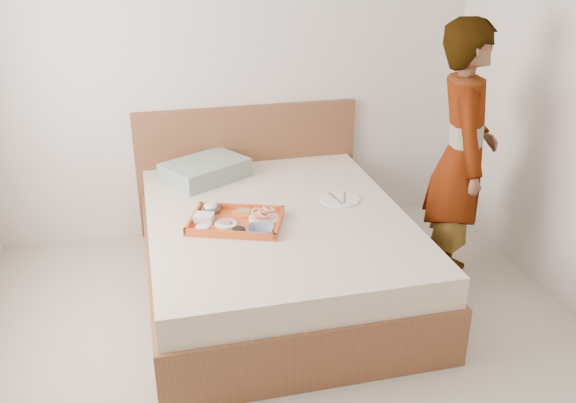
# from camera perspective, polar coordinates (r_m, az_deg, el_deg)

# --- Properties ---
(ground) EXTENTS (3.50, 4.00, 0.01)m
(ground) POSITION_cam_1_polar(r_m,az_deg,el_deg) (3.24, 1.78, -17.22)
(ground) COLOR beige
(ground) RESTS_ON ground
(wall_back) EXTENTS (3.50, 0.01, 2.60)m
(wall_back) POSITION_cam_1_polar(r_m,az_deg,el_deg) (4.48, -4.98, 13.12)
(wall_back) COLOR silver
(wall_back) RESTS_ON ground
(bed) EXTENTS (1.65, 2.00, 0.53)m
(bed) POSITION_cam_1_polar(r_m,az_deg,el_deg) (3.91, -1.06, -4.66)
(bed) COLOR brown
(bed) RESTS_ON ground
(headboard) EXTENTS (1.65, 0.06, 0.95)m
(headboard) POSITION_cam_1_polar(r_m,az_deg,el_deg) (4.69, -3.71, 3.15)
(headboard) COLOR brown
(headboard) RESTS_ON ground
(pillow) EXTENTS (0.66, 0.59, 0.13)m
(pillow) POSITION_cam_1_polar(r_m,az_deg,el_deg) (4.33, -7.63, 2.88)
(pillow) COLOR #8C9F8D
(pillow) RESTS_ON bed
(tray) EXTENTS (0.63, 0.55, 0.05)m
(tray) POSITION_cam_1_polar(r_m,az_deg,el_deg) (3.65, -4.83, -1.78)
(tray) COLOR #CF5F23
(tray) RESTS_ON bed
(prawn_plate) EXTENTS (0.24, 0.24, 0.01)m
(prawn_plate) POSITION_cam_1_polar(r_m,az_deg,el_deg) (3.68, -2.22, -1.58)
(prawn_plate) COLOR white
(prawn_plate) RESTS_ON tray
(navy_bowl_big) EXTENTS (0.19, 0.19, 0.04)m
(navy_bowl_big) POSITION_cam_1_polar(r_m,az_deg,el_deg) (3.51, -2.51, -2.65)
(navy_bowl_big) COLOR #172646
(navy_bowl_big) RESTS_ON tray
(sauce_dish) EXTENTS (0.10, 0.10, 0.03)m
(sauce_dish) POSITION_cam_1_polar(r_m,az_deg,el_deg) (3.52, -4.58, -2.73)
(sauce_dish) COLOR black
(sauce_dish) RESTS_ON tray
(meat_plate) EXTENTS (0.17, 0.17, 0.01)m
(meat_plate) POSITION_cam_1_polar(r_m,az_deg,el_deg) (3.63, -5.77, -2.07)
(meat_plate) COLOR white
(meat_plate) RESTS_ON tray
(bread_plate) EXTENTS (0.17, 0.17, 0.01)m
(bread_plate) POSITION_cam_1_polar(r_m,az_deg,el_deg) (3.76, -4.19, -1.07)
(bread_plate) COLOR orange
(bread_plate) RESTS_ON tray
(salad_bowl) EXTENTS (0.15, 0.15, 0.04)m
(salad_bowl) POSITION_cam_1_polar(r_m,az_deg,el_deg) (3.79, -7.14, -0.73)
(salad_bowl) COLOR #172646
(salad_bowl) RESTS_ON tray
(plastic_tub) EXTENTS (0.14, 0.12, 0.05)m
(plastic_tub) POSITION_cam_1_polar(r_m,az_deg,el_deg) (3.68, -7.77, -1.52)
(plastic_tub) COLOR silver
(plastic_tub) RESTS_ON tray
(cheese_round) EXTENTS (0.10, 0.10, 0.03)m
(cheese_round) POSITION_cam_1_polar(r_m,az_deg,el_deg) (3.57, -7.90, -2.48)
(cheese_round) COLOR white
(cheese_round) RESTS_ON tray
(dinner_plate) EXTENTS (0.29, 0.29, 0.01)m
(dinner_plate) POSITION_cam_1_polar(r_m,az_deg,el_deg) (3.98, 4.81, 0.20)
(dinner_plate) COLOR white
(dinner_plate) RESTS_ON bed
(person) EXTENTS (0.60, 0.72, 1.68)m
(person) POSITION_cam_1_polar(r_m,az_deg,el_deg) (3.94, 15.74, 3.88)
(person) COLOR silver
(person) RESTS_ON ground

